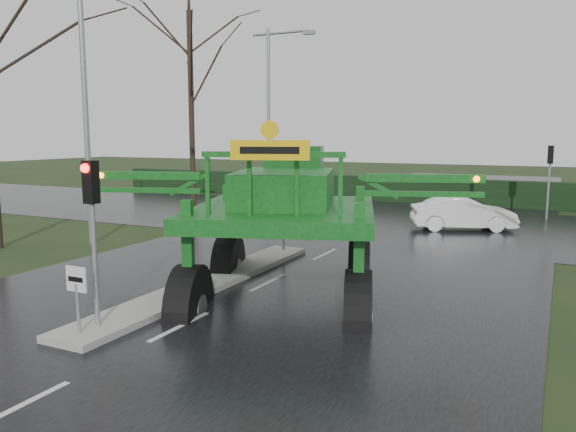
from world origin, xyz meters
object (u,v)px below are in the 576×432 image
at_px(traffic_signal_mid, 283,178).
at_px(white_sedan, 462,230).
at_px(keep_left_sign, 77,289).
at_px(crop_sprayer, 190,200).
at_px(traffic_signal_far, 550,165).
at_px(traffic_signal_near, 92,208).
at_px(street_light_left_near, 90,79).
at_px(street_light_left_far, 273,100).

relative_size(traffic_signal_mid, white_sedan, 0.83).
xyz_separation_m(keep_left_sign, white_sedan, (4.67, 16.71, -1.06)).
xyz_separation_m(crop_sprayer, white_sedan, (3.95, 13.94, -2.55)).
bearing_deg(traffic_signal_mid, traffic_signal_far, 58.07).
bearing_deg(white_sedan, traffic_signal_near, 142.24).
relative_size(keep_left_sign, street_light_left_near, 0.14).
distance_m(street_light_left_near, street_light_left_far, 14.00).
relative_size(keep_left_sign, traffic_signal_near, 0.38).
xyz_separation_m(keep_left_sign, street_light_left_far, (-6.89, 21.50, 4.93)).
bearing_deg(traffic_signal_mid, keep_left_sign, -90.00).
bearing_deg(crop_sprayer, traffic_signal_mid, 78.06).
relative_size(traffic_signal_near, traffic_signal_far, 1.00).
height_order(traffic_signal_mid, traffic_signal_far, same).
relative_size(traffic_signal_mid, traffic_signal_far, 1.00).
height_order(keep_left_sign, traffic_signal_mid, traffic_signal_mid).
xyz_separation_m(traffic_signal_far, street_light_left_far, (-14.69, -0.01, 3.40)).
height_order(traffic_signal_mid, street_light_left_near, street_light_left_near).
xyz_separation_m(traffic_signal_mid, traffic_signal_far, (7.80, 12.52, 0.00)).
relative_size(street_light_left_near, white_sedan, 2.34).
height_order(traffic_signal_far, crop_sprayer, crop_sprayer).
bearing_deg(street_light_left_far, street_light_left_near, -90.00).
bearing_deg(traffic_signal_mid, crop_sprayer, -83.40).
relative_size(traffic_signal_far, street_light_left_near, 0.35).
height_order(keep_left_sign, street_light_left_near, street_light_left_near).
bearing_deg(street_light_left_far, white_sedan, -22.48).
relative_size(street_light_left_far, white_sedan, 2.34).
xyz_separation_m(traffic_signal_near, street_light_left_near, (-6.89, 7.01, 3.40)).
xyz_separation_m(traffic_signal_far, street_light_left_near, (-14.69, -14.01, 3.40)).
relative_size(traffic_signal_mid, street_light_left_far, 0.35).
height_order(traffic_signal_near, traffic_signal_far, same).
bearing_deg(keep_left_sign, crop_sprayer, 75.45).
xyz_separation_m(traffic_signal_mid, crop_sprayer, (0.72, -6.22, -0.04)).
xyz_separation_m(traffic_signal_near, traffic_signal_mid, (0.00, 8.50, 0.00)).
height_order(street_light_left_near, white_sedan, street_light_left_near).
height_order(traffic_signal_near, white_sedan, traffic_signal_near).
height_order(street_light_left_far, white_sedan, street_light_left_far).
height_order(keep_left_sign, crop_sprayer, crop_sprayer).
height_order(traffic_signal_near, crop_sprayer, crop_sprayer).
relative_size(traffic_signal_near, street_light_left_near, 0.35).
relative_size(traffic_signal_near, crop_sprayer, 0.38).
bearing_deg(crop_sprayer, street_light_left_near, 129.63).
distance_m(keep_left_sign, street_light_left_near, 11.32).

